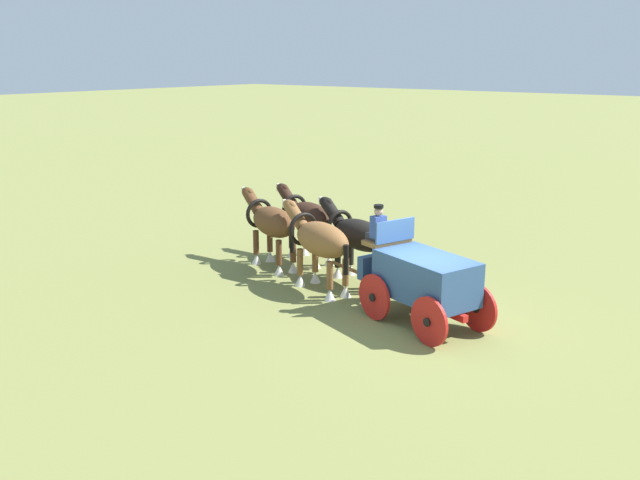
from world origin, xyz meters
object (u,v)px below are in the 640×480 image
Objects in this scene: draft_horse_lead_off at (307,218)px; draft_horse_rear_near at (319,241)px; draft_horse_lead_near at (271,223)px; draft_horse_rear_off at (357,236)px; show_wagon at (421,278)px.

draft_horse_rear_near is at bearing 135.73° from draft_horse_lead_off.
draft_horse_rear_off is at bearing -171.13° from draft_horse_lead_near.
draft_horse_lead_near is (2.48, -0.79, -0.03)m from draft_horse_rear_near.
draft_horse_lead_off is (2.09, -2.03, -0.04)m from draft_horse_rear_near.
draft_horse_rear_near is 1.30m from draft_horse_rear_off.
show_wagon is 1.75× the size of draft_horse_rear_near.
show_wagon reaches higher than draft_horse_lead_off.
show_wagon is at bearing 172.93° from draft_horse_rear_near.
draft_horse_rear_off is at bearing 162.25° from draft_horse_lead_off.
show_wagon is at bearing 168.35° from draft_horse_lead_near.
show_wagon is 3.48m from draft_horse_rear_near.
show_wagon is 1.80× the size of draft_horse_lead_off.
draft_horse_rear_off is at bearing -107.16° from draft_horse_rear_near.
draft_horse_rear_near is at bearing 72.84° from draft_horse_rear_off.
draft_horse_lead_near is (2.87, 0.45, 0.03)m from draft_horse_rear_off.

